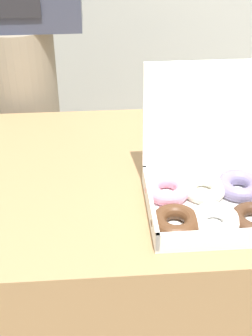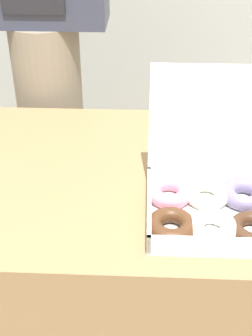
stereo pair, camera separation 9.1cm
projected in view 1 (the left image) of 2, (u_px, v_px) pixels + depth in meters
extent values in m
cube|color=#99754C|center=(78.00, 287.00, 1.27)|extent=(1.11, 0.64, 0.74)
cube|color=white|center=(227.00, 209.00, 0.96)|extent=(0.33, 0.23, 0.01)
cube|color=white|center=(150.00, 204.00, 0.94)|extent=(0.01, 0.23, 0.04)
cube|color=white|center=(244.00, 238.00, 0.86)|extent=(0.33, 0.01, 0.04)
cube|color=white|center=(215.00, 171.00, 1.04)|extent=(0.33, 0.01, 0.04)
cube|color=white|center=(220.00, 114.00, 0.98)|extent=(0.33, 0.03, 0.23)
torus|color=#4C2D19|center=(176.00, 222.00, 0.90)|extent=(0.10, 0.10, 0.03)
torus|color=pink|center=(167.00, 189.00, 0.99)|extent=(0.11, 0.11, 0.03)
torus|color=white|center=(215.00, 220.00, 0.90)|extent=(0.10, 0.10, 0.03)
torus|color=silver|center=(203.00, 188.00, 0.99)|extent=(0.10, 0.10, 0.03)
torus|color=slate|center=(239.00, 186.00, 1.00)|extent=(0.10, 0.10, 0.03)
cylinder|color=gray|center=(33.00, 163.00, 1.60)|extent=(0.21, 0.21, 0.94)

